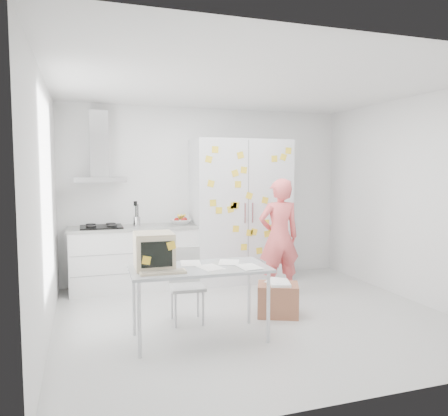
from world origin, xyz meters
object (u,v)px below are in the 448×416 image
object	(u,v)px
desk	(171,259)
chair	(186,280)
cardboard_box	(278,299)
person	(279,237)

from	to	relation	value
desk	chair	xyz separation A→B (m)	(0.28, 0.54, -0.37)
desk	cardboard_box	bearing A→B (deg)	16.91
desk	chair	world-z (taller)	desk
desk	chair	distance (m)	0.71
person	cardboard_box	distance (m)	1.07
person	desk	bearing A→B (deg)	35.78
desk	cardboard_box	xyz separation A→B (m)	(1.36, 0.37, -0.65)
cardboard_box	desk	bearing A→B (deg)	-164.78
desk	cardboard_box	world-z (taller)	desk
chair	person	bearing A→B (deg)	26.75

